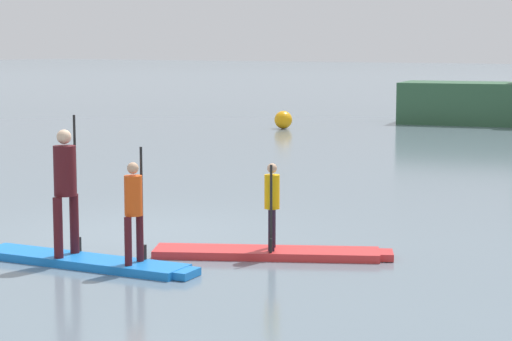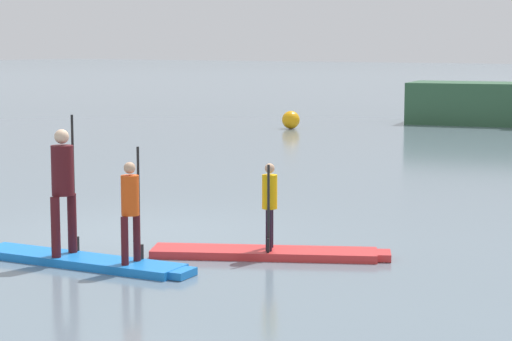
% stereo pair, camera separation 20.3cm
% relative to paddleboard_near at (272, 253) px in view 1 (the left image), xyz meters
% --- Properties ---
extents(ground_plane, '(240.00, 240.00, 0.00)m').
position_rel_paddleboard_near_xyz_m(ground_plane, '(-2.47, 0.38, -0.05)').
color(ground_plane, slate).
extents(paddleboard_near, '(2.88, 1.85, 0.10)m').
position_rel_paddleboard_near_xyz_m(paddleboard_near, '(0.00, 0.00, 0.00)').
color(paddleboard_near, red).
rests_on(paddleboard_near, ground).
extents(paddler_child_solo, '(0.26, 0.35, 1.10)m').
position_rel_paddleboard_near_xyz_m(paddler_child_solo, '(0.00, -0.01, 0.66)').
color(paddler_child_solo, black).
rests_on(paddler_child_solo, paddleboard_near).
extents(paddleboard_far, '(3.01, 0.87, 0.10)m').
position_rel_paddleboard_near_xyz_m(paddleboard_far, '(-1.63, -1.64, 0.00)').
color(paddleboard_far, blue).
rests_on(paddleboard_far, ground).
extents(paddler_adult, '(0.30, 0.49, 1.71)m').
position_rel_paddleboard_near_xyz_m(paddler_adult, '(-1.92, -1.67, 0.94)').
color(paddler_adult, '#4C1419').
rests_on(paddler_adult, paddleboard_far).
extents(paddler_child_front, '(0.24, 0.41, 1.37)m').
position_rel_paddleboard_near_xyz_m(paddler_child_front, '(-0.94, -1.55, 0.73)').
color(paddler_child_front, '#4C1419').
rests_on(paddler_child_front, paddleboard_far).
extents(mooring_buoy_near, '(0.57, 0.57, 0.57)m').
position_rel_paddleboard_near_xyz_m(mooring_buoy_near, '(-9.68, 16.05, 0.23)').
color(mooring_buoy_near, orange).
rests_on(mooring_buoy_near, ground).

